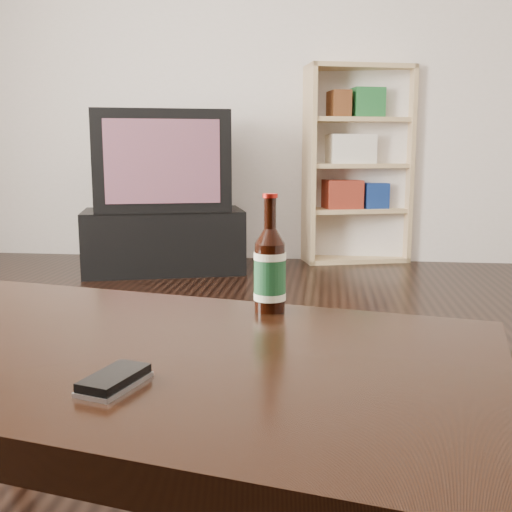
# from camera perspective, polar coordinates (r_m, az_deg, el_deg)

# --- Properties ---
(floor) EXTENTS (5.00, 6.00, 0.01)m
(floor) POSITION_cam_1_polar(r_m,az_deg,el_deg) (1.86, -13.86, -16.40)
(floor) COLOR black
(floor) RESTS_ON ground
(wall_back) EXTENTS (5.00, 0.02, 2.70)m
(wall_back) POSITION_cam_1_polar(r_m,az_deg,el_deg) (4.64, -0.85, 16.51)
(wall_back) COLOR beige
(wall_back) RESTS_ON ground
(tv_stand) EXTENTS (1.17, 0.82, 0.43)m
(tv_stand) POSITION_cam_1_polar(r_m,az_deg,el_deg) (4.16, -8.76, 1.46)
(tv_stand) COLOR black
(tv_stand) RESTS_ON floor
(tv) EXTENTS (0.99, 0.77, 0.66)m
(tv) POSITION_cam_1_polar(r_m,az_deg,el_deg) (4.11, -8.95, 8.93)
(tv) COLOR black
(tv) RESTS_ON tv_stand
(bookshelf) EXTENTS (0.84, 0.55, 1.43)m
(bookshelf) POSITION_cam_1_polar(r_m,az_deg,el_deg) (4.58, 9.29, 8.87)
(bookshelf) COLOR tan
(bookshelf) RESTS_ON floor
(coffee_table) EXTENTS (1.37, 0.97, 0.47)m
(coffee_table) POSITION_cam_1_polar(r_m,az_deg,el_deg) (1.12, -10.97, -11.31)
(coffee_table) COLOR black
(coffee_table) RESTS_ON floor
(beer_bottle) EXTENTS (0.09, 0.09, 0.25)m
(beer_bottle) POSITION_cam_1_polar(r_m,az_deg,el_deg) (1.28, 1.33, -1.37)
(beer_bottle) COLOR black
(beer_bottle) RESTS_ON coffee_table
(phone) EXTENTS (0.09, 0.13, 0.02)m
(phone) POSITION_cam_1_polar(r_m,az_deg,el_deg) (0.92, -13.35, -11.45)
(phone) COLOR #B6B6B8
(phone) RESTS_ON coffee_table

